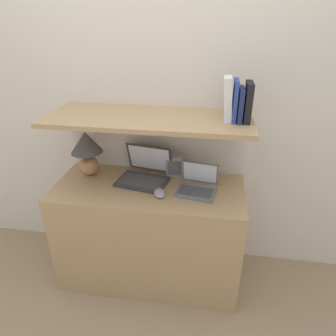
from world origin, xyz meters
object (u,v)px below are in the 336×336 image
(computer_mouse, at_px, (160,193))
(book_black, at_px, (248,102))
(laptop_large, at_px, (145,174))
(router_box, at_px, (175,166))
(laptop_small, at_px, (197,186))
(book_navy, at_px, (240,104))
(book_blue, at_px, (235,100))
(book_white, at_px, (228,99))
(table_lamp, at_px, (87,149))

(computer_mouse, relative_size, book_black, 0.54)
(laptop_large, bearing_deg, router_box, 26.93)
(laptop_large, distance_m, laptop_small, 0.38)
(laptop_large, distance_m, computer_mouse, 0.23)
(router_box, xyz_separation_m, book_navy, (0.39, -0.12, 0.48))
(computer_mouse, bearing_deg, book_blue, 21.33)
(book_navy, bearing_deg, laptop_small, -163.29)
(laptop_small, height_order, book_navy, book_navy)
(laptop_small, distance_m, book_white, 0.57)
(computer_mouse, bearing_deg, laptop_large, 126.65)
(book_navy, bearing_deg, laptop_large, 177.68)
(laptop_large, relative_size, book_navy, 1.95)
(book_navy, xyz_separation_m, book_blue, (-0.03, 0.00, 0.02))
(book_black, bearing_deg, book_navy, 180.00)
(table_lamp, relative_size, computer_mouse, 2.69)
(book_white, bearing_deg, computer_mouse, -156.59)
(book_black, xyz_separation_m, book_blue, (-0.07, 0.00, 0.01))
(laptop_small, distance_m, router_box, 0.26)
(laptop_large, height_order, book_white, book_white)
(book_black, bearing_deg, book_white, 180.00)
(router_box, height_order, book_navy, book_navy)
(laptop_small, height_order, computer_mouse, laptop_small)
(laptop_small, relative_size, book_black, 1.23)
(book_blue, bearing_deg, computer_mouse, -158.67)
(laptop_large, bearing_deg, table_lamp, 177.50)
(book_navy, bearing_deg, book_black, 0.00)
(book_blue, bearing_deg, book_black, -0.00)
(router_box, relative_size, book_navy, 0.80)
(computer_mouse, xyz_separation_m, book_black, (0.49, 0.16, 0.56))
(table_lamp, relative_size, laptop_small, 1.19)
(table_lamp, height_order, router_box, table_lamp)
(book_blue, distance_m, book_white, 0.04)
(laptop_large, height_order, book_navy, book_navy)
(laptop_small, bearing_deg, book_black, 14.19)
(book_black, relative_size, book_white, 0.89)
(book_black, height_order, book_white, book_white)
(book_black, height_order, book_navy, book_black)
(laptop_small, xyz_separation_m, computer_mouse, (-0.23, -0.10, -0.02))
(laptop_large, xyz_separation_m, router_box, (0.20, 0.10, 0.03))
(router_box, xyz_separation_m, book_black, (0.43, -0.12, 0.50))
(laptop_large, xyz_separation_m, laptop_small, (0.37, -0.09, -0.01))
(laptop_small, relative_size, computer_mouse, 2.27)
(book_navy, height_order, book_blue, book_blue)
(computer_mouse, bearing_deg, book_white, 23.41)
(table_lamp, relative_size, book_navy, 1.69)
(table_lamp, bearing_deg, book_blue, -2.47)
(table_lamp, height_order, laptop_small, table_lamp)
(laptop_small, xyz_separation_m, book_black, (0.26, 0.07, 0.54))
(laptop_large, relative_size, router_box, 2.43)
(router_box, distance_m, book_blue, 0.63)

